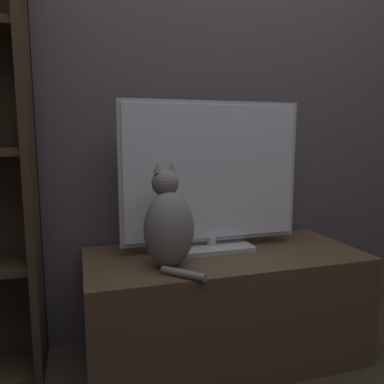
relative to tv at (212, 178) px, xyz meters
The scene contains 4 objects.
wall_back 0.56m from the tv, 81.75° to the left, with size 4.80×0.05×2.60m.
tv_stand 0.56m from the tv, 66.82° to the right, with size 1.19×0.53×0.48m.
tv is the anchor object (origin of this frame).
cat 0.33m from the tv, 144.49° to the right, with size 0.22×0.30×0.41m.
Camera 1 is at (-0.59, -0.54, 0.98)m, focal length 35.00 mm.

